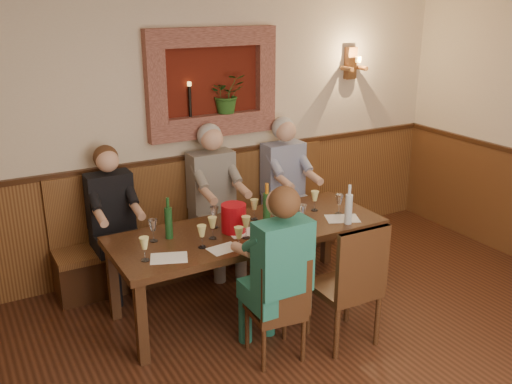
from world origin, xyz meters
TOP-DOWN VIEW (x-y plane):
  - room_shell at (0.00, 0.00)m, footprint 6.04×6.04m
  - wainscoting at (0.00, -0.00)m, footprint 6.02×6.02m
  - wall_niche at (0.24, 2.94)m, footprint 1.36×0.30m
  - wall_sconce at (1.90, 2.93)m, footprint 0.25×0.20m
  - dining_table at (0.00, 1.85)m, footprint 2.40×0.90m
  - bench at (0.00, 2.79)m, footprint 3.00×0.45m
  - chair_near_left at (-0.20, 1.06)m, footprint 0.42×0.42m
  - chair_near_right at (0.39, 0.98)m, footprint 0.47×0.47m
  - person_bench_left at (-0.95, 2.69)m, footprint 0.41×0.50m
  - person_bench_mid at (0.08, 2.69)m, footprint 0.45×0.55m
  - person_bench_right at (0.93, 2.69)m, footprint 0.44×0.54m
  - person_chair_front at (-0.20, 1.07)m, footprint 0.42×0.51m
  - spittoon_bucket at (-0.14, 1.85)m, footprint 0.27×0.27m
  - wine_bottle_green_a at (0.17, 1.83)m, footprint 0.07×0.07m
  - wine_bottle_green_b at (-0.68, 1.99)m, footprint 0.08×0.08m
  - water_bottle at (0.82, 1.51)m, footprint 0.07×0.07m
  - tasting_sheet_a at (-0.82, 1.63)m, footprint 0.34×0.29m
  - tasting_sheet_b at (-0.08, 1.78)m, footprint 0.28×0.22m
  - tasting_sheet_c at (0.85, 1.63)m, footprint 0.35×0.31m
  - tasting_sheet_d at (-0.38, 1.57)m, footprint 0.26×0.20m
  - wine_glass_0 at (-0.99, 1.68)m, footprint 0.08×0.08m
  - wine_glass_1 at (-0.81, 1.99)m, footprint 0.08×0.08m
  - wine_glass_2 at (-0.52, 1.68)m, footprint 0.08×0.08m
  - wine_glass_3 at (-0.25, 2.01)m, footprint 0.08×0.08m
  - wine_glass_4 at (-0.12, 1.68)m, footprint 0.08×0.08m
  - wine_glass_5 at (0.14, 2.01)m, footprint 0.08×0.08m
  - wine_glass_6 at (0.44, 1.68)m, footprint 0.08×0.08m
  - wine_glass_7 at (0.75, 1.93)m, footprint 0.08×0.08m
  - wine_glass_8 at (0.89, 1.74)m, footprint 0.08×0.08m
  - wine_glass_9 at (-0.28, 1.50)m, footprint 0.08×0.08m
  - wine_glass_10 at (-0.37, 1.80)m, footprint 0.08×0.08m

SIDE VIEW (x-z plane):
  - chair_near_left at x=-0.20m, z-range -0.18..0.68m
  - chair_near_right at x=0.39m, z-range -0.22..0.82m
  - bench at x=0.00m, z-range -0.23..0.88m
  - person_bench_left at x=-0.95m, z-range -0.12..1.28m
  - person_chair_front at x=-0.20m, z-range -0.12..1.30m
  - wainscoting at x=0.00m, z-range 0.01..1.16m
  - person_bench_right at x=0.93m, z-range -0.12..1.35m
  - person_bench_mid at x=0.08m, z-range -0.13..1.36m
  - dining_table at x=0.00m, z-range 0.30..1.05m
  - tasting_sheet_a at x=-0.82m, z-range 0.75..0.75m
  - tasting_sheet_b at x=-0.08m, z-range 0.75..0.75m
  - tasting_sheet_c at x=0.85m, z-range 0.75..0.75m
  - tasting_sheet_d at x=-0.38m, z-range 0.75..0.75m
  - wine_glass_0 at x=-0.99m, z-range 0.75..0.94m
  - wine_glass_1 at x=-0.81m, z-range 0.75..0.94m
  - wine_glass_2 at x=-0.52m, z-range 0.75..0.94m
  - wine_glass_3 at x=-0.25m, z-range 0.75..0.94m
  - wine_glass_4 at x=-0.12m, z-range 0.75..0.94m
  - wine_glass_5 at x=0.14m, z-range 0.75..0.94m
  - wine_glass_6 at x=0.44m, z-range 0.75..0.94m
  - wine_glass_7 at x=0.75m, z-range 0.75..0.94m
  - wine_glass_8 at x=0.89m, z-range 0.75..0.94m
  - wine_glass_9 at x=-0.28m, z-range 0.75..0.94m
  - wine_glass_10 at x=-0.37m, z-range 0.75..0.94m
  - spittoon_bucket at x=-0.14m, z-range 0.75..0.99m
  - wine_bottle_green_b at x=-0.68m, z-range 0.72..1.07m
  - water_bottle at x=0.82m, z-range 0.71..1.07m
  - wine_bottle_green_a at x=0.17m, z-range 0.71..1.10m
  - wall_niche at x=0.24m, z-range 1.28..2.34m
  - room_shell at x=0.00m, z-range 0.48..3.30m
  - wall_sconce at x=1.90m, z-range 1.77..2.12m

